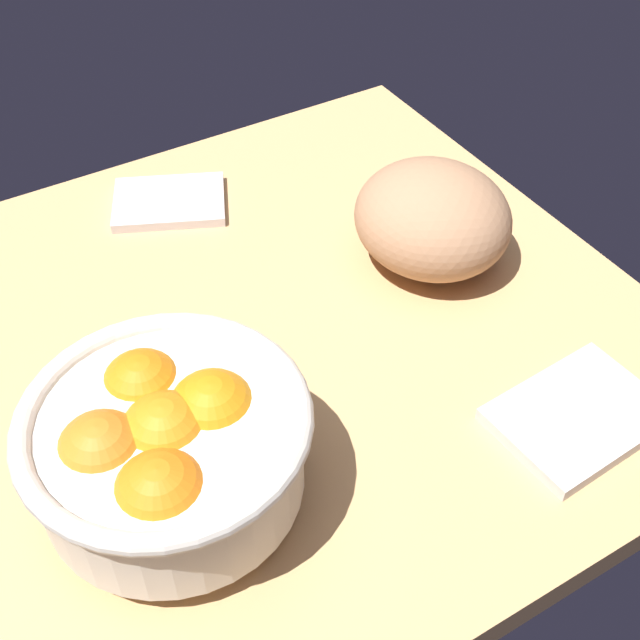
{
  "coord_description": "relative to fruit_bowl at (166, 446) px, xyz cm",
  "views": [
    {
      "loc": [
        -25.61,
        -49.23,
        54.5
      ],
      "look_at": [
        0.44,
        -5.41,
        5.0
      ],
      "focal_mm": 47.61,
      "sensor_mm": 36.0,
      "label": 1
    }
  ],
  "objects": [
    {
      "name": "ground_plane",
      "position": [
        16.17,
        11.96,
        -7.74
      ],
      "size": [
        64.47,
        64.84,
        3.0
      ],
      "primitive_type": "cube",
      "color": "tan"
    },
    {
      "name": "fruit_bowl",
      "position": [
        0.0,
        0.0,
        0.0
      ],
      "size": [
        20.85,
        20.85,
        10.54
      ],
      "color": "silver",
      "rests_on": "ground"
    },
    {
      "name": "bread_loaf",
      "position": [
        33.05,
        13.12,
        -1.27
      ],
      "size": [
        17.28,
        17.95,
        9.93
      ],
      "primitive_type": "ellipsoid",
      "rotation": [
        0.0,
        0.0,
        4.9
      ],
      "color": "tan",
      "rests_on": "ground"
    },
    {
      "name": "napkin_folded",
      "position": [
        31.3,
        -10.06,
        -5.64
      ],
      "size": [
        14.04,
        10.67,
        1.21
      ],
      "primitive_type": "cube",
      "rotation": [
        0.0,
        0.0,
        0.06
      ],
      "color": "silver",
      "rests_on": "ground"
    },
    {
      "name": "napkin_spare",
      "position": [
        14.38,
        34.34,
        -5.72
      ],
      "size": [
        14.23,
        12.71,
        1.04
      ],
      "primitive_type": "cube",
      "rotation": [
        0.0,
        0.0,
        -0.43
      ],
      "color": "silver",
      "rests_on": "ground"
    }
  ]
}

